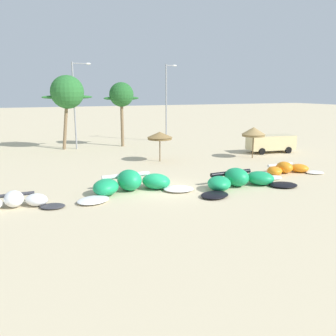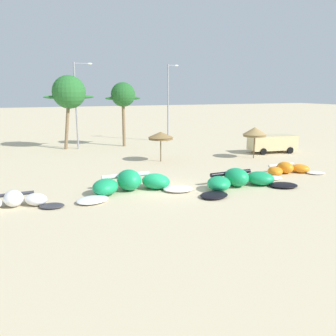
{
  "view_description": "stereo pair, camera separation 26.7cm",
  "coord_description": "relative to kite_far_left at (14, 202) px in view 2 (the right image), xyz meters",
  "views": [
    {
      "loc": [
        -8.98,
        -21.12,
        6.46
      ],
      "look_at": [
        0.91,
        2.0,
        1.0
      ],
      "focal_mm": 38.24,
      "sensor_mm": 36.0,
      "label": 1
    },
    {
      "loc": [
        -8.73,
        -21.22,
        6.46
      ],
      "look_at": [
        0.91,
        2.0,
        1.0
      ],
      "focal_mm": 38.24,
      "sensor_mm": 36.0,
      "label": 2
    }
  ],
  "objects": [
    {
      "name": "palm_center_left",
      "position": [
        11.98,
        19.77,
        5.54
      ],
      "size": [
        4.19,
        2.8,
        7.4
      ],
      "color": "#7F6647",
      "rests_on": "ground"
    },
    {
      "name": "ground_plane",
      "position": [
        9.38,
        0.16,
        -0.36
      ],
      "size": [
        260.0,
        260.0,
        0.0
      ],
      "primitive_type": "plane",
      "color": "beige"
    },
    {
      "name": "lamppost_east_center",
      "position": [
        18.48,
        21.66,
        5.0
      ],
      "size": [
        1.53,
        0.24,
        9.68
      ],
      "color": "gray",
      "rests_on": "ground"
    },
    {
      "name": "lamppost_west_center",
      "position": [
        6.78,
        19.87,
        4.96
      ],
      "size": [
        2.09,
        0.24,
        9.48
      ],
      "color": "gray",
      "rests_on": "ground"
    },
    {
      "name": "kite_left_of_center",
      "position": [
        14.17,
        -1.23,
        0.13
      ],
      "size": [
        7.92,
        3.78,
        1.26
      ],
      "color": "black",
      "rests_on": "ground"
    },
    {
      "name": "palm_left_of_gap",
      "position": [
        5.95,
        20.14,
        5.88
      ],
      "size": [
        5.46,
        3.64,
        8.12
      ],
      "color": "#7F6647",
      "rests_on": "ground"
    },
    {
      "name": "kite_left",
      "position": [
        7.06,
        0.64,
        0.17
      ],
      "size": [
        8.08,
        3.85,
        1.36
      ],
      "color": "white",
      "rests_on": "ground"
    },
    {
      "name": "kite_center",
      "position": [
        19.95,
        0.75,
        -0.01
      ],
      "size": [
        5.89,
        2.73,
        0.9
      ],
      "color": "white",
      "rests_on": "ground"
    },
    {
      "name": "kite_far_left",
      "position": [
        0.0,
        0.0,
        0.0
      ],
      "size": [
        5.57,
        2.6,
        0.93
      ],
      "color": "#333338",
      "rests_on": "ground"
    },
    {
      "name": "beach_umbrella_middle",
      "position": [
        21.51,
        7.41,
        2.22
      ],
      "size": [
        2.28,
        2.28,
        3.02
      ],
      "color": "brown",
      "rests_on": "ground"
    },
    {
      "name": "parked_van",
      "position": [
        25.08,
        9.3,
        0.73
      ],
      "size": [
        5.2,
        2.65,
        1.84
      ],
      "color": "beige",
      "rests_on": "ground"
    },
    {
      "name": "beach_umbrella_near_van",
      "position": [
        12.57,
        9.42,
        2.05
      ],
      "size": [
        2.34,
        2.34,
        2.76
      ],
      "color": "brown",
      "rests_on": "ground"
    }
  ]
}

